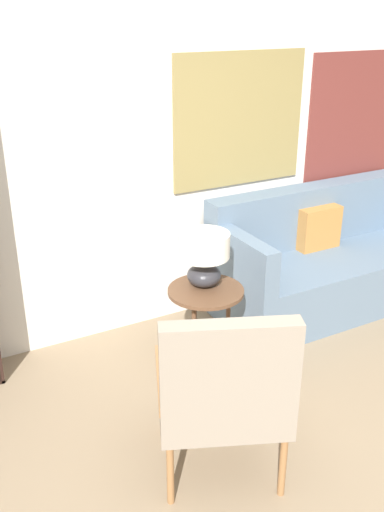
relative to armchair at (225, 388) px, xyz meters
name	(u,v)px	position (x,y,z in m)	size (l,w,h in m)	color
wall_back	(125,147)	(0.22, 1.68, 0.80)	(6.40, 0.08, 2.70)	silver
armchair	(225,388)	(0.00, 0.00, 0.00)	(0.81, 0.80, 0.98)	olive
couch	(324,263)	(1.71, 1.26, -0.21)	(1.83, 0.81, 0.91)	slate
side_table	(206,298)	(0.45, 0.97, -0.08)	(0.50, 0.50, 0.54)	brown
table_lamp	(204,254)	(0.47, 1.02, 0.21)	(0.33, 0.33, 0.37)	#2D2D33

